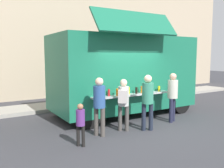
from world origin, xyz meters
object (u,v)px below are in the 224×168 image
object	(u,v)px
customer_extra_browsing	(173,93)
child_near_queue	(80,121)
food_truck_main	(124,73)
customer_mid_with_backpack	(123,100)
customer_rear_waiting	(99,101)
customer_front_ordering	(148,98)
trash_bin	(163,89)

from	to	relation	value
customer_extra_browsing	child_near_queue	world-z (taller)	customer_extra_browsing
food_truck_main	customer_extra_browsing	world-z (taller)	food_truck_main
child_near_queue	customer_mid_with_backpack	bearing A→B (deg)	-22.60
customer_mid_with_backpack	customer_extra_browsing	world-z (taller)	customer_extra_browsing
food_truck_main	customer_rear_waiting	world-z (taller)	food_truck_main
customer_front_ordering	child_near_queue	distance (m)	2.38
customer_rear_waiting	child_near_queue	xyz separation A→B (m)	(-0.82, -0.46, -0.35)
customer_front_ordering	customer_mid_with_backpack	world-z (taller)	customer_front_ordering
child_near_queue	customer_rear_waiting	bearing A→B (deg)	-8.46
customer_front_ordering	customer_extra_browsing	world-z (taller)	customer_front_ordering
trash_bin	customer_front_ordering	xyz separation A→B (m)	(-5.11, -4.50, 0.60)
customer_rear_waiting	trash_bin	bearing A→B (deg)	4.72
food_truck_main	customer_mid_with_backpack	distance (m)	2.38
customer_mid_with_backpack	child_near_queue	world-z (taller)	customer_mid_with_backpack
customer_mid_with_backpack	food_truck_main	bearing A→B (deg)	4.31
food_truck_main	customer_extra_browsing	bearing A→B (deg)	-66.91
trash_bin	child_near_queue	xyz separation A→B (m)	(-7.46, -4.63, 0.22)
customer_mid_with_backpack	customer_front_ordering	bearing A→B (deg)	-75.86
trash_bin	child_near_queue	bearing A→B (deg)	-148.18
customer_mid_with_backpack	customer_extra_browsing	bearing A→B (deg)	-51.01
customer_rear_waiting	child_near_queue	distance (m)	1.00
food_truck_main	customer_mid_with_backpack	xyz separation A→B (m)	(-1.33, -1.85, -0.68)
customer_rear_waiting	child_near_queue	size ratio (longest dim) A/B	1.53
trash_bin	customer_front_ordering	distance (m)	6.84
customer_rear_waiting	child_near_queue	bearing A→B (deg)	-177.97
trash_bin	child_near_queue	distance (m)	8.78
child_near_queue	food_truck_main	bearing A→B (deg)	-0.29
trash_bin	customer_mid_with_backpack	xyz separation A→B (m)	(-5.79, -4.17, 0.55)
trash_bin	customer_mid_with_backpack	bearing A→B (deg)	-144.24
food_truck_main	customer_rear_waiting	bearing A→B (deg)	-138.33
food_truck_main	customer_extra_browsing	size ratio (longest dim) A/B	3.25
customer_rear_waiting	customer_front_ordering	bearing A→B (deg)	-39.94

